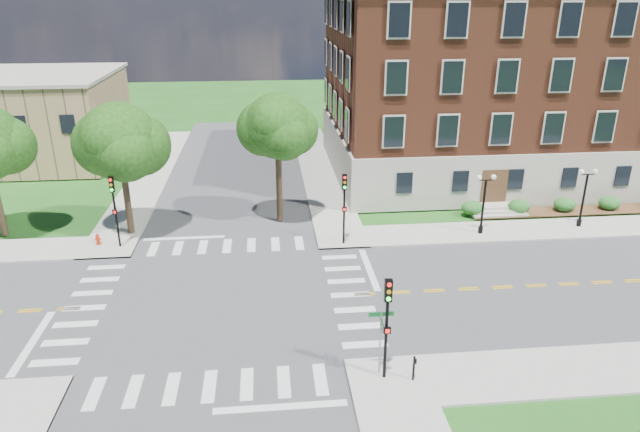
{
  "coord_description": "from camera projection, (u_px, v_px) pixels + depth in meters",
  "views": [
    {
      "loc": [
        2.78,
        -27.57,
        15.94
      ],
      "look_at": [
        5.89,
        4.03,
        3.2
      ],
      "focal_mm": 32.0,
      "sensor_mm": 36.0,
      "label": 1
    }
  ],
  "objects": [
    {
      "name": "push_button_post",
      "position": [
        414.0,
        367.0,
        24.47
      ],
      "size": [
        0.14,
        0.21,
        1.2
      ],
      "color": "black",
      "rests_on": "ground"
    },
    {
      "name": "traffic_signal_nw",
      "position": [
        114.0,
        203.0,
        36.38
      ],
      "size": [
        0.38,
        0.44,
        4.8
      ],
      "color": "black",
      "rests_on": "ground"
    },
    {
      "name": "road_ew",
      "position": [
        220.0,
        301.0,
        31.15
      ],
      "size": [
        90.0,
        12.0,
        0.01
      ],
      "primitive_type": "cube",
      "color": "#3D3D3F",
      "rests_on": "ground"
    },
    {
      "name": "stop_bar_east",
      "position": [
        369.0,
        269.0,
        34.72
      ],
      "size": [
        0.4,
        5.5,
        0.0
      ],
      "primitive_type": "cube",
      "color": "silver",
      "rests_on": "ground"
    },
    {
      "name": "sidewalk_ne",
      "position": [
        421.0,
        196.0,
        46.73
      ],
      "size": [
        34.0,
        34.0,
        0.12
      ],
      "color": "#9E9B93",
      "rests_on": "ground"
    },
    {
      "name": "tree_c",
      "position": [
        120.0,
        142.0,
        37.24
      ],
      "size": [
        5.18,
        5.18,
        9.08
      ],
      "color": "black",
      "rests_on": "ground"
    },
    {
      "name": "traffic_signal_ne",
      "position": [
        344.0,
        200.0,
        36.83
      ],
      "size": [
        0.35,
        0.4,
        4.8
      ],
      "color": "black",
      "rests_on": "ground"
    },
    {
      "name": "tree_d",
      "position": [
        277.0,
        126.0,
        39.18
      ],
      "size": [
        4.58,
        4.58,
        9.29
      ],
      "color": "black",
      "rests_on": "ground"
    },
    {
      "name": "sidewalk_nw",
      "position": [
        32.0,
        209.0,
        43.93
      ],
      "size": [
        34.0,
        34.0,
        0.12
      ],
      "color": "#9E9B93",
      "rests_on": "ground"
    },
    {
      "name": "fire_hydrant",
      "position": [
        98.0,
        239.0,
        37.69
      ],
      "size": [
        0.35,
        0.35,
        0.75
      ],
      "color": "red",
      "rests_on": "ground"
    },
    {
      "name": "traffic_signal_se",
      "position": [
        387.0,
        317.0,
        23.78
      ],
      "size": [
        0.32,
        0.35,
        4.8
      ],
      "color": "black",
      "rests_on": "ground"
    },
    {
      "name": "secondary_building",
      "position": [
        8.0,
        117.0,
        55.27
      ],
      "size": [
        20.4,
        15.4,
        8.3
      ],
      "color": "#9B8255",
      "rests_on": "ground"
    },
    {
      "name": "main_building",
      "position": [
        503.0,
        80.0,
        50.54
      ],
      "size": [
        30.6,
        22.4,
        16.5
      ],
      "color": "#A9A295",
      "rests_on": "ground"
    },
    {
      "name": "shrub_row",
      "position": [
        586.0,
        212.0,
        43.58
      ],
      "size": [
        18.0,
        2.0,
        1.3
      ],
      "primitive_type": null,
      "color": "#1D541C",
      "rests_on": "ground"
    },
    {
      "name": "road_ns",
      "position": [
        220.0,
        301.0,
        31.15
      ],
      "size": [
        12.0,
        90.0,
        0.01
      ],
      "primitive_type": "cube",
      "color": "#3D3D3F",
      "rests_on": "ground"
    },
    {
      "name": "street_sign_pole",
      "position": [
        381.0,
        330.0,
        24.39
      ],
      "size": [
        1.1,
        1.1,
        3.1
      ],
      "color": "gray",
      "rests_on": "ground"
    },
    {
      "name": "crosswalk_east",
      "position": [
        350.0,
        295.0,
        31.81
      ],
      "size": [
        2.2,
        10.2,
        0.02
      ],
      "primitive_type": null,
      "color": "silver",
      "rests_on": "ground"
    },
    {
      "name": "twin_lamp_west",
      "position": [
        484.0,
        200.0,
        38.68
      ],
      "size": [
        1.36,
        0.36,
        4.23
      ],
      "color": "black",
      "rests_on": "ground"
    },
    {
      "name": "ground",
      "position": [
        220.0,
        301.0,
        31.15
      ],
      "size": [
        160.0,
        160.0,
        0.0
      ],
      "primitive_type": "plane",
      "color": "#1D5517",
      "rests_on": "ground"
    },
    {
      "name": "twin_lamp_east",
      "position": [
        584.0,
        194.0,
        39.84
      ],
      "size": [
        1.36,
        0.36,
        4.23
      ],
      "color": "black",
      "rests_on": "ground"
    }
  ]
}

